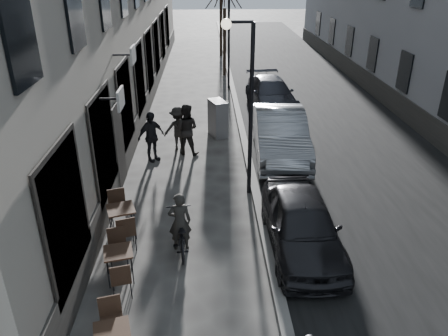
{
  "coord_description": "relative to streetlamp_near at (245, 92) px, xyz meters",
  "views": [
    {
      "loc": [
        -1.25,
        -5.71,
        6.46
      ],
      "look_at": [
        -0.84,
        3.99,
        1.8
      ],
      "focal_mm": 35.0,
      "sensor_mm": 36.0,
      "label": 1
    }
  ],
  "objects": [
    {
      "name": "streetlamp_far",
      "position": [
        0.0,
        12.0,
        0.0
      ],
      "size": [
        0.9,
        0.28,
        5.09
      ],
      "color": "black",
      "rests_on": "ground"
    },
    {
      "name": "road",
      "position": [
        4.02,
        10.0,
        -3.16
      ],
      "size": [
        7.3,
        60.0,
        0.0
      ],
      "primitive_type": "cube",
      "color": "black",
      "rests_on": "ground"
    },
    {
      "name": "bistro_set_c",
      "position": [
        -3.28,
        -2.18,
        -2.66
      ],
      "size": [
        0.94,
        1.69,
        0.96
      ],
      "rotation": [
        0.0,
        0.0,
        0.32
      ],
      "color": "black",
      "rests_on": "ground"
    },
    {
      "name": "streetlamp_near",
      "position": [
        0.0,
        0.0,
        0.0
      ],
      "size": [
        0.9,
        0.28,
        5.09
      ],
      "color": "black",
      "rests_on": "ground"
    },
    {
      "name": "kerb",
      "position": [
        0.37,
        10.0,
        -3.1
      ],
      "size": [
        0.25,
        60.0,
        0.12
      ],
      "primitive_type": "cube",
      "color": "slate",
      "rests_on": "ground"
    },
    {
      "name": "car_near",
      "position": [
        1.17,
        -2.9,
        -2.47
      ],
      "size": [
        1.67,
        4.09,
        1.39
      ],
      "primitive_type": "imported",
      "rotation": [
        0.0,
        0.0,
        0.01
      ],
      "color": "black",
      "rests_on": "ground"
    },
    {
      "name": "pedestrian_near",
      "position": [
        -1.82,
        3.06,
        -2.22
      ],
      "size": [
        1.05,
        0.91,
        1.87
      ],
      "primitive_type": "imported",
      "rotation": [
        0.0,
        0.0,
        2.9
      ],
      "color": "black",
      "rests_on": "ground"
    },
    {
      "name": "bicycle",
      "position": [
        -1.77,
        -2.78,
        -2.69
      ],
      "size": [
        0.81,
        1.83,
        0.93
      ],
      "primitive_type": "imported",
      "rotation": [
        0.0,
        0.0,
        3.25
      ],
      "color": "black",
      "rests_on": "ground"
    },
    {
      "name": "pedestrian_far",
      "position": [
        -3.01,
        2.5,
        -2.26
      ],
      "size": [
        1.08,
        1.03,
        1.79
      ],
      "primitive_type": "imported",
      "rotation": [
        0.0,
        0.0,
        0.73
      ],
      "color": "black",
      "rests_on": "ground"
    },
    {
      "name": "pedestrian_mid",
      "position": [
        -2.13,
        3.44,
        -2.33
      ],
      "size": [
        1.11,
        0.69,
        1.65
      ],
      "primitive_type": "imported",
      "rotation": [
        0.0,
        0.0,
        3.21
      ],
      "color": "black",
      "rests_on": "ground"
    },
    {
      "name": "cyclist_rider",
      "position": [
        -1.77,
        -2.78,
        -2.4
      ],
      "size": [
        0.59,
        0.43,
        1.53
      ],
      "primitive_type": "imported",
      "rotation": [
        0.0,
        0.0,
        3.25
      ],
      "color": "#2A2925",
      "rests_on": "ground"
    },
    {
      "name": "utility_cabinet",
      "position": [
        -0.63,
        4.84,
        -2.44
      ],
      "size": [
        0.82,
        1.09,
        1.45
      ],
      "primitive_type": "cube",
      "rotation": [
        0.0,
        0.0,
        0.34
      ],
      "color": "slate",
      "rests_on": "ground"
    },
    {
      "name": "car_far",
      "position": [
        2.01,
        8.43,
        -2.48
      ],
      "size": [
        2.3,
        4.85,
        1.37
      ],
      "primitive_type": "imported",
      "rotation": [
        0.0,
        0.0,
        0.08
      ],
      "color": "#35363F",
      "rests_on": "ground"
    },
    {
      "name": "bistro_set_b",
      "position": [
        -3.05,
        -3.89,
        -2.7
      ],
      "size": [
        0.75,
        1.56,
        0.89
      ],
      "rotation": [
        0.0,
        0.0,
        0.23
      ],
      "color": "black",
      "rests_on": "ground"
    },
    {
      "name": "car_mid",
      "position": [
        1.54,
        2.75,
        -2.34
      ],
      "size": [
        2.01,
        5.08,
        1.65
      ],
      "primitive_type": "imported",
      "rotation": [
        0.0,
        0.0,
        -0.05
      ],
      "color": "#9FA2A7",
      "rests_on": "ground"
    }
  ]
}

